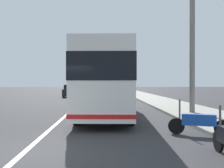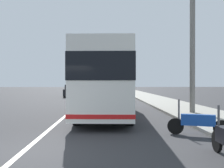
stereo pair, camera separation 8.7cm
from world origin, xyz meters
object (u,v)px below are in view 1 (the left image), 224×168
at_px(car_behind_bus, 72,91).
at_px(utility_pole, 192,55).
at_px(car_side_street, 85,88).
at_px(coach_bus, 107,79).
at_px(motorcycle_far_end, 199,122).
at_px(car_ahead_same_lane, 102,89).
at_px(car_far_distant, 103,94).

bearing_deg(car_behind_bus, utility_pole, 25.16).
bearing_deg(car_side_street, car_behind_bus, 0.27).
xyz_separation_m(coach_bus, car_behind_bus, (19.63, 4.19, -1.26)).
bearing_deg(utility_pole, car_side_street, 11.60).
bearing_deg(utility_pole, motorcycle_far_end, 163.58).
bearing_deg(coach_bus, utility_pole, -84.47).
xyz_separation_m(car_ahead_same_lane, car_side_street, (13.01, 3.81, 0.09)).
distance_m(motorcycle_far_end, car_ahead_same_lane, 37.13).
height_order(car_far_distant, car_behind_bus, car_behind_bus).
relative_size(motorcycle_far_end, car_far_distant, 0.45).
bearing_deg(car_ahead_same_lane, car_behind_bus, 162.93).
bearing_deg(car_ahead_same_lane, car_far_distant, -178.43).
xyz_separation_m(car_side_street, utility_pole, (-43.99, -9.03, 2.65)).
bearing_deg(motorcycle_far_end, car_behind_bus, -53.44).
height_order(car_behind_bus, car_side_street, car_side_street).
relative_size(car_ahead_same_lane, utility_pole, 0.61).
height_order(motorcycle_far_end, car_ahead_same_lane, car_ahead_same_lane).
relative_size(coach_bus, utility_pole, 1.59).
bearing_deg(motorcycle_far_end, coach_bus, -41.41).
bearing_deg(car_side_street, coach_bus, 5.67).
relative_size(car_ahead_same_lane, car_side_street, 0.88).
xyz_separation_m(car_far_distant, car_ahead_same_lane, (18.08, 0.16, -0.02)).
bearing_deg(utility_pole, car_ahead_same_lane, 9.58).
xyz_separation_m(motorcycle_far_end, car_far_distant, (18.88, 3.30, 0.23)).
bearing_deg(car_far_distant, coach_bus, -176.83).
bearing_deg(car_far_distant, car_side_street, 9.39).
distance_m(car_far_distant, utility_pole, 14.12).
distance_m(coach_bus, car_far_distant, 13.18).
height_order(car_far_distant, utility_pole, utility_pole).
bearing_deg(coach_bus, car_far_distant, 4.00).
distance_m(car_behind_bus, car_side_street, 24.57).
relative_size(car_far_distant, car_behind_bus, 1.00).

